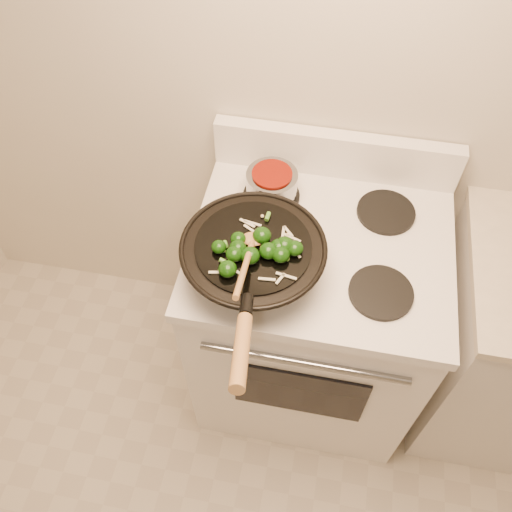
# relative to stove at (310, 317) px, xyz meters

# --- Properties ---
(stove) EXTENTS (0.78, 0.67, 1.08)m
(stove) POSITION_rel_stove_xyz_m (0.00, 0.00, 0.00)
(stove) COLOR white
(stove) RESTS_ON ground
(wok) EXTENTS (0.40, 0.66, 0.26)m
(wok) POSITION_rel_stove_xyz_m (-0.18, -0.16, 0.53)
(wok) COLOR black
(wok) RESTS_ON stove
(stirfry) EXTENTS (0.24, 0.24, 0.04)m
(stirfry) POSITION_rel_stove_xyz_m (-0.16, -0.18, 0.60)
(stirfry) COLOR black
(stirfry) RESTS_ON wok
(wooden_spoon) EXTENTS (0.06, 0.28, 0.11)m
(wooden_spoon) POSITION_rel_stove_xyz_m (-0.18, -0.21, 0.62)
(wooden_spoon) COLOR olive
(wooden_spoon) RESTS_ON wok
(saucepan) EXTENTS (0.16, 0.25, 0.09)m
(saucepan) POSITION_rel_stove_xyz_m (-0.18, 0.15, 0.51)
(saucepan) COLOR gray
(saucepan) RESTS_ON stove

